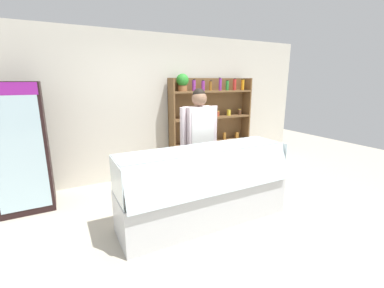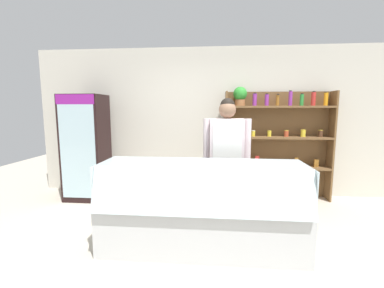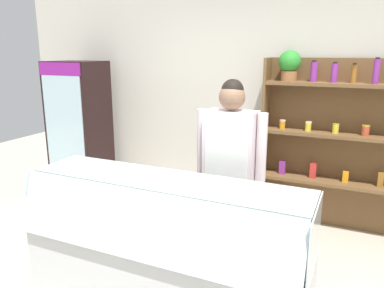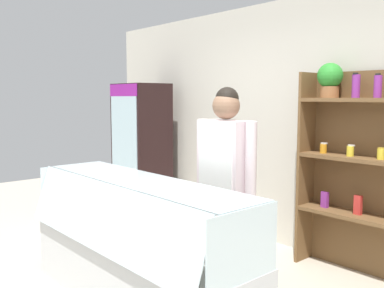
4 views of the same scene
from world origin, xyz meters
name	(u,v)px [view 4 (image 4 of 4)]	position (x,y,z in m)	size (l,w,h in m)	color
back_wall	(308,126)	(0.00, 2.04, 1.35)	(6.80, 0.10, 2.70)	beige
drinks_fridge	(141,151)	(-2.30, 1.49, 0.92)	(0.69, 0.57, 1.84)	black
deli_display_case	(136,266)	(-0.18, -0.03, 0.31)	(2.26, 0.72, 1.01)	silver
shop_clerk	(225,171)	(0.12, 0.66, 1.04)	(0.64, 0.25, 1.74)	#4C4233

